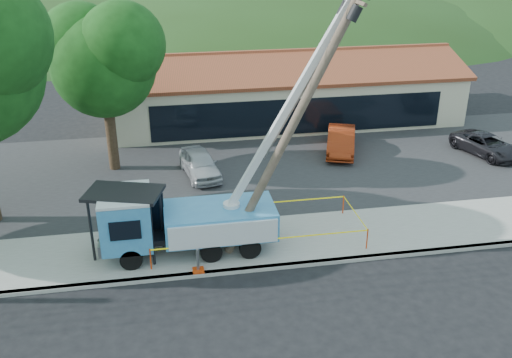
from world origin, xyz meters
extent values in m
plane|color=black|center=(0.00, 0.00, 0.00)|extent=(120.00, 120.00, 0.00)
cube|color=gray|center=(0.00, 2.10, 0.07)|extent=(60.00, 0.25, 0.15)
cube|color=gray|center=(0.00, 4.00, 0.07)|extent=(60.00, 4.00, 0.15)
cube|color=#28282B|center=(0.00, 12.00, 0.05)|extent=(60.00, 12.00, 0.10)
cube|color=beige|center=(4.00, 20.00, 1.70)|extent=(22.00, 8.00, 3.40)
cube|color=black|center=(4.00, 15.98, 1.43)|extent=(18.04, 0.08, 2.21)
cube|color=brown|center=(4.00, 18.00, 3.90)|extent=(22.50, 4.53, 1.52)
cube|color=brown|center=(4.00, 22.00, 3.90)|extent=(22.50, 4.53, 1.52)
cube|color=brown|center=(4.00, 20.00, 4.55)|extent=(22.50, 0.30, 0.25)
cylinder|color=#332316|center=(-7.00, 13.00, 2.09)|extent=(0.56, 0.56, 4.18)
sphere|color=#133D10|center=(-7.00, 13.00, 5.70)|extent=(5.25, 5.25, 5.25)
sphere|color=#133D10|center=(-8.05, 13.70, 6.65)|extent=(4.20, 4.20, 4.20)
sphere|color=#133D10|center=(-5.95, 12.30, 6.84)|extent=(4.20, 4.20, 4.20)
ellipsoid|color=#233E16|center=(-15.00, 55.00, 0.00)|extent=(78.40, 56.00, 28.00)
ellipsoid|color=#233E16|center=(10.00, 55.00, 0.00)|extent=(89.60, 64.00, 32.00)
ellipsoid|color=#233E16|center=(30.00, 55.00, 0.00)|extent=(72.80, 52.00, 26.00)
cylinder|color=black|center=(-5.90, 2.85, 0.57)|extent=(0.86, 0.29, 0.86)
cylinder|color=black|center=(-5.90, 4.86, 0.57)|extent=(0.86, 0.29, 0.86)
cylinder|color=black|center=(-2.83, 2.85, 0.57)|extent=(0.86, 0.29, 0.86)
cylinder|color=black|center=(-2.83, 4.86, 0.57)|extent=(0.86, 0.29, 0.86)
cylinder|color=black|center=(-1.30, 2.85, 0.57)|extent=(0.86, 0.29, 0.86)
cylinder|color=black|center=(-1.30, 4.86, 0.57)|extent=(0.86, 0.29, 0.86)
cube|color=black|center=(-3.41, 3.85, 0.81)|extent=(6.32, 0.96, 0.24)
cube|color=#3682BF|center=(-5.99, 3.85, 1.77)|extent=(1.91, 2.30, 2.01)
cube|color=silver|center=(-5.99, 3.85, 2.82)|extent=(1.91, 2.30, 0.11)
cube|color=black|center=(-6.90, 3.85, 1.91)|extent=(0.08, 1.72, 0.86)
cube|color=gray|center=(-7.00, 3.85, 1.00)|extent=(0.14, 2.20, 0.48)
cube|color=#3682BF|center=(-2.36, 3.85, 1.39)|extent=(4.40, 2.30, 1.15)
cylinder|color=silver|center=(-1.88, 3.85, 1.82)|extent=(0.67, 0.67, 0.57)
cube|color=silver|center=(0.52, 3.85, 6.29)|extent=(5.03, 0.27, 8.60)
cube|color=gray|center=(0.81, 3.85, 6.53)|extent=(3.03, 0.17, 5.17)
cube|color=red|center=(-3.41, 2.23, 0.18)|extent=(0.43, 0.43, 0.08)
cube|color=red|center=(-0.92, 5.48, 0.18)|extent=(0.43, 0.43, 0.08)
cylinder|color=#4D4032|center=(0.41, 3.41, 5.34)|extent=(5.33, 0.34, 10.52)
cube|color=#4D4032|center=(2.55, 3.41, 9.75)|extent=(0.17, 1.92, 0.17)
cylinder|color=black|center=(2.34, 3.94, 9.43)|extent=(0.58, 0.38, 0.65)
cylinder|color=black|center=(2.34, 2.88, 9.43)|extent=(0.58, 0.38, 0.65)
cylinder|color=black|center=(-7.34, 3.70, 1.48)|extent=(0.14, 0.14, 2.62)
cylinder|color=black|center=(-5.04, 2.99, 1.48)|extent=(0.14, 0.14, 2.62)
cylinder|color=black|center=(-6.96, 4.95, 1.48)|extent=(0.14, 0.14, 2.62)
cylinder|color=black|center=(-4.66, 4.25, 1.48)|extent=(0.14, 0.14, 2.62)
cube|color=black|center=(-6.00, 3.97, 2.84)|extent=(3.23, 2.51, 0.13)
cube|color=black|center=(-5.79, 4.65, 1.48)|extent=(2.52, 0.82, 2.19)
cube|color=black|center=(-6.00, 3.97, 0.77)|extent=(2.43, 1.13, 0.09)
cylinder|color=red|center=(-5.17, 2.67, 0.60)|extent=(0.05, 0.05, 0.91)
cylinder|color=red|center=(3.47, 2.67, 0.60)|extent=(0.05, 0.05, 0.91)
cylinder|color=red|center=(3.47, 5.76, 0.60)|extent=(0.05, 0.05, 0.91)
cylinder|color=red|center=(-5.17, 5.76, 0.60)|extent=(0.05, 0.05, 0.91)
cube|color=yellow|center=(-0.85, 2.67, 1.01)|extent=(8.63, 0.01, 0.05)
cube|color=yellow|center=(3.47, 4.21, 1.01)|extent=(0.01, 3.08, 0.05)
cube|color=yellow|center=(-0.85, 5.76, 1.01)|extent=(8.63, 0.01, 0.05)
cube|color=yellow|center=(-5.17, 4.21, 1.01)|extent=(0.01, 3.08, 0.05)
imported|color=#B5B7BD|center=(-2.54, 11.24, 0.00)|extent=(2.23, 4.14, 1.34)
imported|color=maroon|center=(5.70, 13.08, 0.00)|extent=(2.82, 4.58, 1.42)
imported|color=black|center=(13.74, 11.31, 0.00)|extent=(3.13, 4.62, 1.18)
camera|label=1|loc=(-4.45, -16.15, 12.36)|focal=40.00mm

